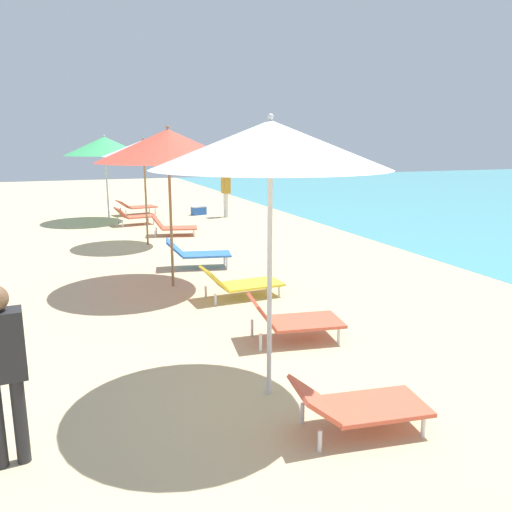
{
  "coord_description": "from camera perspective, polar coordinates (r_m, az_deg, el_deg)",
  "views": [
    {
      "loc": [
        -2.43,
        3.73,
        2.62
      ],
      "look_at": [
        -0.06,
        10.02,
        1.11
      ],
      "focal_mm": 36.44,
      "sensor_mm": 36.0,
      "label": 1
    }
  ],
  "objects": [
    {
      "name": "lounger_third_shoreside",
      "position": [
        6.93,
        3.99,
        -6.93
      ],
      "size": [
        1.29,
        0.81,
        0.62
      ],
      "rotation": [
        0.0,
        0.0,
        -0.15
      ],
      "color": "#D8593F",
      "rests_on": "ground"
    },
    {
      "name": "lounger_fourth_shoreside",
      "position": [
        10.85,
        -6.5,
        0.36
      ],
      "size": [
        1.41,
        0.82,
        0.62
      ],
      "rotation": [
        0.0,
        0.0,
        -0.2
      ],
      "color": "blue",
      "rests_on": "ground"
    },
    {
      "name": "lounger_farthest_inland",
      "position": [
        16.72,
        -13.22,
        4.33
      ],
      "size": [
        1.28,
        0.8,
        0.57
      ],
      "rotation": [
        0.0,
        0.0,
        0.2
      ],
      "color": "#D8593F",
      "rests_on": "ground"
    },
    {
      "name": "lounger_fifth_shoreside",
      "position": [
        14.67,
        -9.07,
        3.24
      ],
      "size": [
        1.33,
        0.88,
        0.57
      ],
      "rotation": [
        0.0,
        0.0,
        -0.24
      ],
      "color": "#D8593F",
      "rests_on": "ground"
    },
    {
      "name": "person_walking_near",
      "position": [
        17.92,
        -3.34,
        7.48
      ],
      "size": [
        0.25,
        0.38,
        1.65
      ],
      "rotation": [
        0.0,
        0.0,
        3.22
      ],
      "color": "silver",
      "rests_on": "ground"
    },
    {
      "name": "umbrella_fourth",
      "position": [
        9.3,
        -9.62,
        11.83
      ],
      "size": [
        2.54,
        2.54,
        2.86
      ],
      "color": "olive",
      "rests_on": "ground"
    },
    {
      "name": "umbrella_third",
      "position": [
        5.04,
        1.59,
        12.07
      ],
      "size": [
        2.33,
        2.33,
        2.86
      ],
      "color": "silver",
      "rests_on": "ground"
    },
    {
      "name": "lounger_farthest_shoreside",
      "position": [
        19.02,
        -13.01,
        5.34
      ],
      "size": [
        1.45,
        0.94,
        0.54
      ],
      "rotation": [
        0.0,
        0.0,
        0.2
      ],
      "color": "#D8593F",
      "rests_on": "ground"
    },
    {
      "name": "umbrella_farthest",
      "position": [
        17.62,
        -16.29,
        11.51
      ],
      "size": [
        2.56,
        2.56,
        2.77
      ],
      "color": "silver",
      "rests_on": "ground"
    },
    {
      "name": "lounger_third_inland",
      "position": [
        5.0,
        11.1,
        -15.73
      ],
      "size": [
        1.29,
        0.72,
        0.5
      ],
      "rotation": [
        0.0,
        0.0,
        -0.13
      ],
      "color": "#D8593F",
      "rests_on": "ground"
    },
    {
      "name": "lounger_fourth_inland",
      "position": [
        8.76,
        -1.76,
        -2.94
      ],
      "size": [
        1.39,
        0.67,
        0.57
      ],
      "rotation": [
        0.0,
        0.0,
        0.06
      ],
      "color": "yellow",
      "rests_on": "ground"
    },
    {
      "name": "cooler_box",
      "position": [
        18.64,
        -6.31,
        5.02
      ],
      "size": [
        0.56,
        0.41,
        0.32
      ],
      "color": "#2659B2",
      "rests_on": "ground"
    },
    {
      "name": "person_walking_mid",
      "position": [
        4.64,
        -26.14,
        -10.25
      ],
      "size": [
        0.38,
        0.25,
        1.53
      ],
      "rotation": [
        0.0,
        0.0,
        4.79
      ],
      "color": "#262628",
      "rests_on": "ground"
    },
    {
      "name": "umbrella_fifth",
      "position": [
        13.26,
        -12.25,
        11.47
      ],
      "size": [
        2.0,
        2.0,
        2.67
      ],
      "color": "olive",
      "rests_on": "ground"
    }
  ]
}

